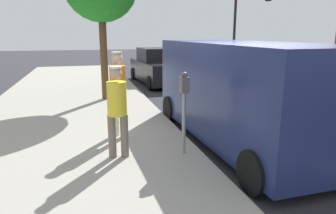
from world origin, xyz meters
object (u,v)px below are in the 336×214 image
at_px(pedestrian_in_yellow, 117,107).
at_px(parked_sedan_behind, 159,67).
at_px(pedestrian_in_orange, 118,88).
at_px(traffic_light_corner, 248,13).
at_px(parking_meter_near, 184,99).
at_px(parked_van, 243,90).

relative_size(pedestrian_in_yellow, parked_sedan_behind, 0.36).
height_order(pedestrian_in_orange, pedestrian_in_yellow, pedestrian_in_orange).
relative_size(parked_sedan_behind, traffic_light_corner, 0.86).
height_order(parking_meter_near, pedestrian_in_yellow, pedestrian_in_yellow).
bearing_deg(parking_meter_near, pedestrian_in_orange, -51.13).
xyz_separation_m(pedestrian_in_yellow, parked_van, (-2.69, -0.49, 0.07)).
bearing_deg(traffic_light_corner, parked_sedan_behind, 28.48).
distance_m(parking_meter_near, traffic_light_corner, 15.18).
bearing_deg(parked_sedan_behind, pedestrian_in_yellow, 72.03).
distance_m(pedestrian_in_orange, pedestrian_in_yellow, 1.18).
relative_size(pedestrian_in_orange, parked_van, 0.34).
bearing_deg(pedestrian_in_yellow, pedestrian_in_orange, -97.35).
xyz_separation_m(pedestrian_in_orange, traffic_light_corner, (-9.22, -11.28, 2.32)).
distance_m(parked_sedan_behind, traffic_light_corner, 7.86).
xyz_separation_m(pedestrian_in_orange, parked_van, (-2.54, 0.68, -0.04)).
bearing_deg(pedestrian_in_orange, parked_van, 165.07).
bearing_deg(parking_meter_near, traffic_light_corner, -123.06).
bearing_deg(pedestrian_in_orange, traffic_light_corner, -129.25).
height_order(pedestrian_in_yellow, parked_sedan_behind, pedestrian_in_yellow).
distance_m(parking_meter_near, parked_sedan_behind, 9.23).
xyz_separation_m(parked_van, traffic_light_corner, (-6.68, -11.96, 2.36)).
bearing_deg(parked_sedan_behind, pedestrian_in_orange, 70.52).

